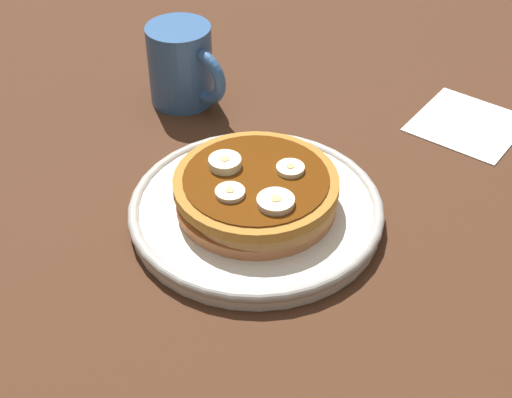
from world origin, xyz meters
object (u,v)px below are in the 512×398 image
at_px(pancake_stack, 256,194).
at_px(coffee_mug, 183,64).
at_px(banana_slice_3, 276,202).
at_px(napkin, 468,124).
at_px(banana_slice_0, 226,191).
at_px(banana_slice_1, 290,169).
at_px(banana_slice_2, 225,163).
at_px(plate, 256,210).

distance_m(pancake_stack, coffee_mug, 0.23).
height_order(banana_slice_3, napkin, banana_slice_3).
relative_size(banana_slice_0, napkin, 0.25).
xyz_separation_m(pancake_stack, napkin, (0.06, 0.28, -0.03)).
height_order(banana_slice_0, banana_slice_1, same).
bearing_deg(coffee_mug, banana_slice_0, -32.60).
bearing_deg(pancake_stack, banana_slice_2, -171.61).
bearing_deg(pancake_stack, plate, 141.11).
bearing_deg(banana_slice_2, plate, 12.79).
distance_m(banana_slice_1, napkin, 0.26).
xyz_separation_m(pancake_stack, coffee_mug, (-0.21, 0.10, 0.01)).
height_order(pancake_stack, banana_slice_1, banana_slice_1).
distance_m(pancake_stack, banana_slice_0, 0.04).
height_order(banana_slice_2, napkin, banana_slice_2).
bearing_deg(banana_slice_0, banana_slice_3, 22.70).
relative_size(banana_slice_2, banana_slice_3, 0.91).
relative_size(plate, banana_slice_0, 8.96).
relative_size(coffee_mug, napkin, 0.98).
bearing_deg(napkin, banana_slice_1, -100.49).
relative_size(pancake_stack, napkin, 1.43).
relative_size(banana_slice_1, napkin, 0.24).
xyz_separation_m(pancake_stack, banana_slice_2, (-0.04, -0.01, 0.02)).
bearing_deg(banana_slice_2, napkin, 71.68).
bearing_deg(banana_slice_2, banana_slice_3, -6.39).
bearing_deg(napkin, coffee_mug, -145.46).
distance_m(banana_slice_0, coffee_mug, 0.24).
xyz_separation_m(banana_slice_1, napkin, (0.05, 0.25, -0.05)).
xyz_separation_m(banana_slice_1, coffee_mug, (-0.22, 0.07, -0.00)).
xyz_separation_m(banana_slice_2, napkin, (0.09, 0.29, -0.05)).
xyz_separation_m(plate, coffee_mug, (-0.20, 0.09, 0.04)).
bearing_deg(banana_slice_3, banana_slice_1, 116.78).
bearing_deg(pancake_stack, banana_slice_3, -20.33).
height_order(plate, banana_slice_0, banana_slice_0).
bearing_deg(banana_slice_3, banana_slice_2, 173.61).
distance_m(plate, banana_slice_3, 0.06).
height_order(banana_slice_0, banana_slice_2, banana_slice_2).
relative_size(banana_slice_0, banana_slice_2, 0.88).
height_order(banana_slice_1, banana_slice_2, banana_slice_2).
bearing_deg(coffee_mug, napkin, 34.54).
distance_m(plate, napkin, 0.29).
relative_size(banana_slice_2, napkin, 0.28).
height_order(pancake_stack, coffee_mug, coffee_mug).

